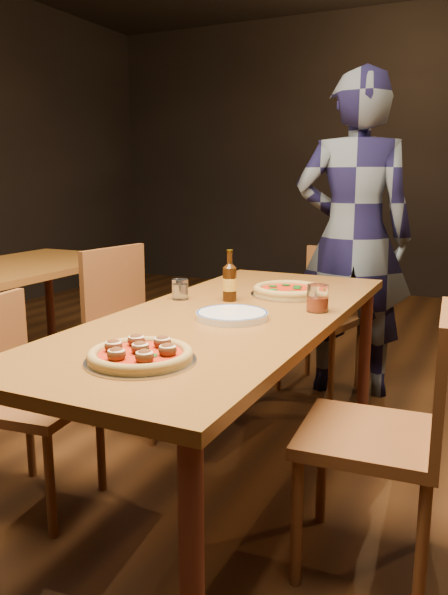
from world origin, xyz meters
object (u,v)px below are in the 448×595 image
at_px(table_main, 229,331).
at_px(diner, 353,237).
at_px(pizza_meatball, 140,354).
at_px(chair_main_sw, 145,335).
at_px(chair_end, 320,318).
at_px(chair_main_nw, 35,401).
at_px(pizza_margherita, 289,290).
at_px(chair_main_e, 369,434).
at_px(beer_bottle, 230,283).
at_px(amber_glass, 318,298).
at_px(plate_stack, 232,315).
at_px(water_glass, 180,289).

relative_size(table_main, diner, 1.08).
distance_m(table_main, pizza_meatball, 0.67).
xyz_separation_m(chair_main_sw, chair_end, (0.67, 0.87, -0.03)).
height_order(chair_main_nw, pizza_margherita, chair_main_nw).
bearing_deg(chair_main_e, chair_end, -162.33).
xyz_separation_m(chair_end, pizza_margherita, (0.10, -0.87, 0.33)).
bearing_deg(chair_main_e, beer_bottle, -125.77).
height_order(chair_main_nw, pizza_meatball, chair_main_nw).
distance_m(chair_main_nw, beer_bottle, 0.91).
xyz_separation_m(table_main, amber_glass, (0.30, 0.17, 0.12)).
bearing_deg(beer_bottle, chair_end, 85.31).
xyz_separation_m(chair_end, diner, (0.16, 0.06, 0.48)).
bearing_deg(diner, chair_main_e, 93.05).
relative_size(chair_main_nw, beer_bottle, 4.02).
bearing_deg(pizza_meatball, chair_main_sw, 122.72).
distance_m(table_main, amber_glass, 0.37).
distance_m(chair_main_e, chair_end, 1.64).
xyz_separation_m(plate_stack, water_glass, (-0.35, 0.23, 0.03)).
xyz_separation_m(chair_main_e, diner, (-0.44, 1.59, 0.46)).
height_order(chair_main_e, amber_glass, chair_main_e).
xyz_separation_m(chair_end, pizza_meatball, (0.03, -1.96, 0.33)).
bearing_deg(water_glass, chair_main_e, -22.31).
height_order(pizza_meatball, amber_glass, amber_glass).
distance_m(pizza_margherita, amber_glass, 0.33).
bearing_deg(pizza_meatball, table_main, 92.32).
relative_size(chair_main_sw, diner, 0.52).
height_order(chair_end, diner, diner).
bearing_deg(chair_main_sw, diner, -33.53).
bearing_deg(water_glass, beer_bottle, 16.56).
bearing_deg(table_main, chair_main_e, -20.79).
xyz_separation_m(chair_main_e, chair_end, (-0.60, 1.52, -0.02)).
xyz_separation_m(chair_main_sw, amber_glass, (0.97, -0.26, 0.33)).
height_order(table_main, chair_main_nw, chair_main_nw).
relative_size(chair_main_nw, plate_stack, 3.20).
distance_m(pizza_meatball, diner, 2.03).
bearing_deg(pizza_margherita, chair_main_sw, 179.96).
relative_size(chair_main_nw, chair_main_e, 0.93).
height_order(pizza_meatball, pizza_margherita, pizza_meatball).
xyz_separation_m(table_main, beer_bottle, (-0.09, 0.20, 0.15)).
bearing_deg(beer_bottle, chair_main_e, -31.83).
bearing_deg(chair_end, chair_main_nw, -97.33).
distance_m(chair_end, pizza_margherita, 0.94).
distance_m(chair_main_e, pizza_margherita, 0.88).
bearing_deg(chair_main_e, table_main, -114.72).
xyz_separation_m(chair_main_e, water_glass, (-0.90, 0.37, 0.33)).
xyz_separation_m(pizza_margherita, water_glass, (-0.39, -0.28, 0.02)).
bearing_deg(plate_stack, diner, 85.64).
height_order(pizza_margherita, diner, diner).
xyz_separation_m(chair_main_nw, diner, (0.78, 1.77, 0.50)).
xyz_separation_m(pizza_margherita, amber_glass, (0.21, -0.26, 0.03)).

